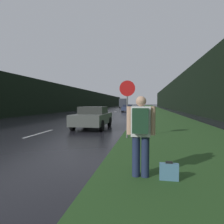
{
  "coord_description": "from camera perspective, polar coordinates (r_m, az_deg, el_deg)",
  "views": [
    {
      "loc": [
        5.77,
        -1.13,
        1.68
      ],
      "look_at": [
        3.0,
        15.36,
        0.93
      ],
      "focal_mm": 32.0,
      "sensor_mm": 36.0,
      "label": 1
    }
  ],
  "objects": [
    {
      "name": "car_passing_far",
      "position": [
        38.81,
        4.4,
        1.12
      ],
      "size": [
        1.95,
        4.27,
        1.4
      ],
      "rotation": [
        0.0,
        0.0,
        3.14
      ],
      "color": "#2D3856",
      "rests_on": "ground_plane"
    },
    {
      "name": "car_passing_near",
      "position": [
        13.41,
        -5.52,
        -1.48
      ],
      "size": [
        2.01,
        4.26,
        1.44
      ],
      "rotation": [
        0.0,
        0.0,
        3.14
      ],
      "color": "#4C514C",
      "rests_on": "ground_plane"
    },
    {
      "name": "lane_stripe_c",
      "position": [
        18.15,
        -9.04,
        -2.78
      ],
      "size": [
        0.12,
        3.0,
        0.01
      ],
      "primitive_type": "cube",
      "color": "silver",
      "rests_on": "ground_plane"
    },
    {
      "name": "stop_sign",
      "position": [
        9.45,
        4.37,
        2.83
      ],
      "size": [
        0.74,
        0.07,
        2.74
      ],
      "color": "slate",
      "rests_on": "ground_plane"
    },
    {
      "name": "lane_stripe_f",
      "position": [
        38.59,
        0.94,
        0.06
      ],
      "size": [
        0.12,
        3.0,
        0.01
      ],
      "primitive_type": "cube",
      "color": "silver",
      "rests_on": "ground_plane"
    },
    {
      "name": "grass_verge",
      "position": [
        41.2,
        12.05,
        0.18
      ],
      "size": [
        6.0,
        240.0,
        0.02
      ],
      "primitive_type": "cube",
      "color": "#26471E",
      "rests_on": "ground_plane"
    },
    {
      "name": "lane_stripe_e",
      "position": [
        31.7,
        -0.95,
        -0.48
      ],
      "size": [
        0.12,
        3.0,
        0.01
      ],
      "primitive_type": "cube",
      "color": "silver",
      "rests_on": "ground_plane"
    },
    {
      "name": "lane_stripe_b",
      "position": [
        11.77,
        -20.02,
        -5.78
      ],
      "size": [
        0.12,
        3.0,
        0.01
      ],
      "primitive_type": "cube",
      "color": "silver",
      "rests_on": "ground_plane"
    },
    {
      "name": "treeline_near_side",
      "position": [
        51.76,
        18.27,
        4.67
      ],
      "size": [
        2.0,
        140.0,
        7.42
      ],
      "primitive_type": "cube",
      "color": "black",
      "rests_on": "ground_plane"
    },
    {
      "name": "treeline_far_side",
      "position": [
        53.69,
        -8.2,
        3.49
      ],
      "size": [
        2.0,
        140.0,
        5.16
      ],
      "primitive_type": "cube",
      "color": "black",
      "rests_on": "ground_plane"
    },
    {
      "name": "suitcase",
      "position": [
        4.64,
        15.96,
        -16.14
      ],
      "size": [
        0.4,
        0.12,
        0.43
      ],
      "rotation": [
        0.0,
        0.0,
        -0.03
      ],
      "color": "teal",
      "rests_on": "ground_plane"
    },
    {
      "name": "lane_stripe_d",
      "position": [
        24.86,
        -3.9,
        -1.32
      ],
      "size": [
        0.12,
        3.0,
        0.01
      ],
      "primitive_type": "cube",
      "color": "silver",
      "rests_on": "ground_plane"
    },
    {
      "name": "delivery_truck",
      "position": [
        74.72,
        3.36,
        2.61
      ],
      "size": [
        2.63,
        8.76,
        3.3
      ],
      "color": "black",
      "rests_on": "ground_plane"
    },
    {
      "name": "hitchhiker_with_backpack",
      "position": [
        4.5,
        8.21,
        -5.48
      ],
      "size": [
        0.64,
        0.43,
        1.84
      ],
      "rotation": [
        0.0,
        0.0,
        -0.03
      ],
      "color": "#1E2847",
      "rests_on": "ground_plane"
    }
  ]
}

